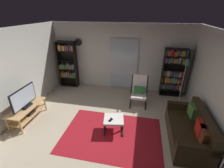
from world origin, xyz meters
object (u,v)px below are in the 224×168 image
at_px(tv_remote, 111,120).
at_px(floor_lamp_by_shelf, 186,67).
at_px(leather_sofa, 190,130).
at_px(lounge_armchair, 139,90).
at_px(ottoman, 114,121).
at_px(bookshelf_near_sofa, 173,72).
at_px(wall_clock, 78,42).
at_px(television, 24,98).
at_px(tv_stand, 28,111).
at_px(cell_phone, 111,120).
at_px(bookshelf_near_tv, 68,64).

xyz_separation_m(tv_remote, floor_lamp_by_shelf, (2.06, 1.89, 0.96)).
bearing_deg(leather_sofa, tv_remote, -176.73).
bearing_deg(lounge_armchair, ottoman, -110.93).
bearing_deg(bookshelf_near_sofa, wall_clock, 177.45).
bearing_deg(ottoman, wall_clock, 126.74).
bearing_deg(television, leather_sofa, 1.32).
relative_size(ottoman, tv_remote, 4.11).
relative_size(tv_remote, floor_lamp_by_shelf, 0.09).
xyz_separation_m(television, wall_clock, (0.65, 2.64, 1.09)).
bearing_deg(bookshelf_near_sofa, tv_stand, -150.34).
xyz_separation_m(leather_sofa, tv_remote, (-1.99, -0.11, 0.10)).
relative_size(tv_stand, cell_phone, 8.65).
bearing_deg(lounge_armchair, bookshelf_near_sofa, 36.61).
distance_m(tv_stand, tv_remote, 2.52).
relative_size(bookshelf_near_sofa, wall_clock, 6.23).
distance_m(tv_stand, wall_clock, 3.12).
height_order(tv_stand, television, television).
height_order(tv_stand, wall_clock, wall_clock).
relative_size(tv_stand, wall_clock, 4.17).
relative_size(ottoman, wall_clock, 2.04).
bearing_deg(lounge_armchair, television, -153.12).
bearing_deg(bookshelf_near_sofa, television, -150.29).
relative_size(tv_stand, ottoman, 2.05).
bearing_deg(tv_stand, floor_lamp_by_shelf, 22.31).
distance_m(tv_stand, cell_phone, 2.52).
bearing_deg(bookshelf_near_tv, wall_clock, 17.15).
relative_size(bookshelf_near_sofa, ottoman, 3.05).
relative_size(ottoman, cell_phone, 4.23).
bearing_deg(bookshelf_near_sofa, cell_phone, -126.17).
bearing_deg(tv_remote, leather_sofa, 3.17).
bearing_deg(bookshelf_near_sofa, floor_lamp_by_shelf, -68.19).
bearing_deg(wall_clock, lounge_armchair, -22.36).
xyz_separation_m(leather_sofa, wall_clock, (-3.85, 2.54, 1.54)).
distance_m(leather_sofa, wall_clock, 4.86).
distance_m(leather_sofa, tv_remote, 1.99).
height_order(lounge_armchair, ottoman, lounge_armchair).
bearing_deg(cell_phone, ottoman, 76.54).
bearing_deg(wall_clock, bookshelf_near_sofa, -2.55).
bearing_deg(wall_clock, bookshelf_near_tv, -162.85).
distance_m(tv_stand, bookshelf_near_sofa, 5.04).
height_order(tv_remote, wall_clock, wall_clock).
height_order(tv_stand, bookshelf_near_sofa, bookshelf_near_sofa).
distance_m(ottoman, tv_remote, 0.13).
xyz_separation_m(leather_sofa, cell_phone, (-1.99, -0.13, 0.10)).
bearing_deg(leather_sofa, ottoman, -178.78).
distance_m(bookshelf_near_sofa, ottoman, 3.05).
height_order(ottoman, floor_lamp_by_shelf, floor_lamp_by_shelf).
bearing_deg(bookshelf_near_tv, floor_lamp_by_shelf, -7.89).
bearing_deg(bookshelf_near_sofa, ottoman, -126.12).
distance_m(television, cell_phone, 2.54).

